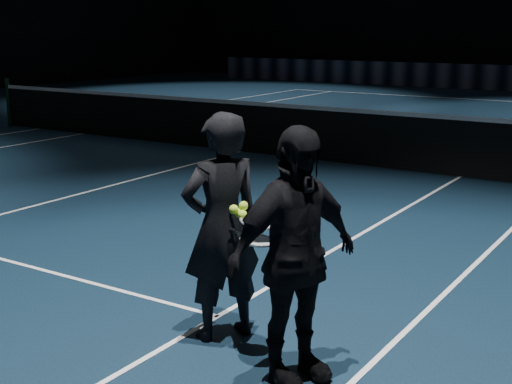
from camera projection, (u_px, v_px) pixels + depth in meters
floor at (239, 152)px, 13.14m from camera, size 36.00×36.00×0.00m
court_lines at (239, 152)px, 13.14m from camera, size 10.98×23.78×0.01m
net_post_left at (9, 102)px, 16.38m from camera, size 0.10×0.10×1.10m
net_mesh at (239, 128)px, 13.04m from camera, size 12.80×0.02×0.86m
net_tape at (239, 103)px, 12.93m from camera, size 12.80×0.03×0.07m
sponsor_backdrop at (479, 77)px, 25.74m from camera, size 22.00×0.15×0.90m
player_a at (221, 227)px, 5.20m from camera, size 0.66×0.74×1.70m
player_b at (294, 258)px, 4.53m from camera, size 0.75×1.08×1.70m
racket_lower at (257, 240)px, 4.84m from camera, size 0.71×0.46×0.03m
racket_upper at (258, 222)px, 4.88m from camera, size 0.71×0.42×0.10m
tennis_balls at (242, 211)px, 4.96m from camera, size 0.12×0.10×0.12m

